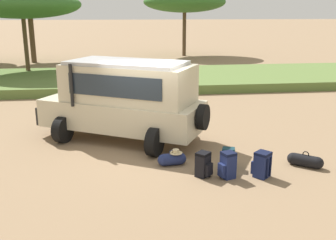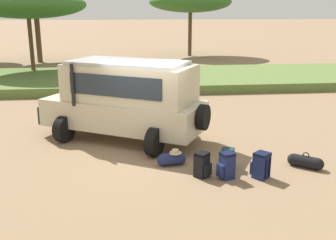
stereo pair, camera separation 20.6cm
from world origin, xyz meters
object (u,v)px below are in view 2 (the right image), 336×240
Objects in this scene: backpack_cluster_center at (227,166)px; duffel_bag_soft_canvas at (305,162)px; backpack_beside_front_wheel at (261,165)px; backpack_near_rear_wheel at (228,158)px; duffel_bag_low_black_case at (172,159)px; acacia_tree_far_right at (190,2)px; acacia_tree_centre_back at (36,7)px; backpack_outermost at (202,165)px; acacia_tree_right_mid at (28,5)px; safari_vehicle at (126,99)px.

backpack_cluster_center is 0.83× the size of duffel_bag_soft_canvas.
backpack_near_rear_wheel is at bearing 132.87° from backpack_beside_front_wheel.
backpack_cluster_center is at bearing -38.76° from duffel_bag_low_black_case.
duffel_bag_low_black_case is 0.11× the size of acacia_tree_far_right.
backpack_beside_front_wheel is at bearing -67.08° from acacia_tree_centre_back.
acacia_tree_right_mid reaches higher than backpack_outermost.
acacia_tree_centre_back is (-9.05, 22.22, 3.82)m from backpack_near_rear_wheel.
backpack_near_rear_wheel is 1.44m from duffel_bag_low_black_case.
acacia_tree_right_mid is 15.24m from acacia_tree_far_right.
acacia_tree_right_mid is at bearing 116.57° from backpack_cluster_center.
backpack_beside_front_wheel is at bearing -61.11° from acacia_tree_right_mid.
duffel_bag_soft_canvas is at bearing 11.12° from backpack_cluster_center.
acacia_tree_centre_back is 0.89× the size of acacia_tree_right_mid.
acacia_tree_far_right reaches higher than backpack_cluster_center.
backpack_beside_front_wheel reaches higher than backpack_outermost.
backpack_outermost is at bearing -174.41° from duffel_bag_soft_canvas.
backpack_beside_front_wheel is 18.20m from acacia_tree_right_mid.
safari_vehicle reaches higher than backpack_outermost.
backpack_beside_front_wheel is at bearing -8.50° from backpack_outermost.
safari_vehicle is 2.78m from duffel_bag_low_black_case.
backpack_near_rear_wheel is 17.33m from acacia_tree_right_mid.
backpack_outermost is (1.78, -3.08, -1.00)m from safari_vehicle.
safari_vehicle is 0.80× the size of acacia_tree_right_mid.
duffel_bag_low_black_case is 3.42m from duffel_bag_soft_canvas.
acacia_tree_right_mid reaches higher than acacia_tree_centre_back.
acacia_tree_centre_back is at bearing 110.07° from backpack_outermost.
acacia_tree_centre_back is at bearing 112.92° from backpack_beside_front_wheel.
backpack_outermost is 17.40m from acacia_tree_right_mid.
acacia_tree_far_right is at bearing 75.93° from safari_vehicle.
backpack_cluster_center is 1.55m from duffel_bag_low_black_case.
acacia_tree_right_mid reaches higher than backpack_cluster_center.
backpack_near_rear_wheel is at bearing -67.84° from acacia_tree_centre_back.
duffel_bag_soft_canvas is at bearing -92.64° from acacia_tree_far_right.
backpack_cluster_center is 0.09× the size of acacia_tree_far_right.
acacia_tree_right_mid is at bearing 113.81° from safari_vehicle.
backpack_cluster_center reaches higher than duffel_bag_soft_canvas.
duffel_bag_low_black_case is at bearing 128.67° from backpack_outermost.
backpack_outermost is at bearing -147.67° from backpack_near_rear_wheel.
duffel_bag_soft_canvas is 0.11× the size of acacia_tree_far_right.
acacia_tree_far_right is at bearing 79.66° from duffel_bag_low_black_case.
safari_vehicle is at bearing 133.98° from backpack_beside_front_wheel.
backpack_outermost is 0.09× the size of acacia_tree_right_mid.
backpack_outermost is at bearing -51.33° from duffel_bag_low_black_case.
backpack_outermost is at bearing -64.88° from acacia_tree_right_mid.
safari_vehicle is 0.90× the size of acacia_tree_centre_back.
safari_vehicle reaches higher than backpack_cluster_center.
acacia_tree_right_mid reaches higher than safari_vehicle.
acacia_tree_centre_back is at bearing 98.47° from acacia_tree_right_mid.
safari_vehicle reaches higher than backpack_beside_front_wheel.
acacia_tree_far_right is (3.91, 25.78, 4.25)m from backpack_outermost.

